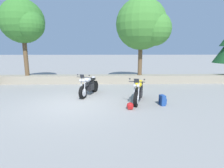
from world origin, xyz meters
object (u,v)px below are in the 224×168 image
leafy_tree_far_left (24,22)px  leafy_tree_mid_left (144,25)px  motorcycle_silver_near_left (89,86)px  rider_backpack (163,100)px  motorcycle_yellow_centre (138,91)px  rider_helmet (130,106)px

leafy_tree_far_left → leafy_tree_mid_left: leafy_tree_mid_left is taller
motorcycle_silver_near_left → rider_backpack: motorcycle_silver_near_left is taller
leafy_tree_far_left → rider_backpack: bearing=-32.5°
motorcycle_yellow_centre → leafy_tree_mid_left: 5.62m
rider_backpack → leafy_tree_mid_left: size_ratio=0.09×
motorcycle_silver_near_left → rider_helmet: motorcycle_silver_near_left is taller
rider_backpack → rider_helmet: size_ratio=1.68×
rider_helmet → leafy_tree_far_left: leafy_tree_far_left is taller
rider_helmet → leafy_tree_mid_left: leafy_tree_mid_left is taller
motorcycle_silver_near_left → rider_backpack: size_ratio=4.26×
rider_backpack → leafy_tree_far_left: (-7.67, 4.88, 3.76)m
rider_helmet → leafy_tree_mid_left: 6.72m
rider_backpack → motorcycle_yellow_centre: bearing=150.2°
motorcycle_silver_near_left → leafy_tree_mid_left: (3.36, 3.17, 3.36)m
leafy_tree_far_left → motorcycle_silver_near_left: bearing=-35.5°
rider_backpack → motorcycle_silver_near_left: bearing=151.8°
rider_backpack → rider_helmet: bearing=-161.9°
leafy_tree_mid_left → rider_backpack: bearing=-90.9°
motorcycle_yellow_centre → leafy_tree_far_left: 8.74m
motorcycle_silver_near_left → motorcycle_yellow_centre: bearing=-27.5°
motorcycle_silver_near_left → motorcycle_yellow_centre: size_ratio=0.99×
motorcycle_yellow_centre → rider_helmet: motorcycle_yellow_centre is taller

